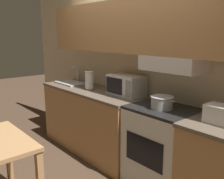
% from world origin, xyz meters
% --- Properties ---
extents(ground_plane, '(16.00, 16.00, 0.00)m').
position_xyz_m(ground_plane, '(0.00, 0.00, 0.00)').
color(ground_plane, '#4C3828').
extents(wall_back, '(5.57, 0.38, 2.55)m').
position_xyz_m(wall_back, '(0.01, -0.07, 1.52)').
color(wall_back, beige).
rests_on(wall_back, ground_plane).
extents(lower_counter_main, '(1.81, 0.62, 0.93)m').
position_xyz_m(lower_counter_main, '(-0.69, -0.30, 0.47)').
color(lower_counter_main, tan).
rests_on(lower_counter_main, ground_plane).
extents(lower_counter_right_stub, '(0.66, 0.62, 0.93)m').
position_xyz_m(lower_counter_right_stub, '(1.26, -0.30, 0.47)').
color(lower_counter_right_stub, tan).
rests_on(lower_counter_right_stub, ground_plane).
extents(stove_range, '(0.71, 0.58, 0.93)m').
position_xyz_m(stove_range, '(0.58, -0.29, 0.47)').
color(stove_range, silver).
rests_on(stove_range, ground_plane).
extents(cooking_pot, '(0.32, 0.25, 0.13)m').
position_xyz_m(cooking_pot, '(0.59, -0.32, 1.00)').
color(cooking_pot, '#B7BABF').
rests_on(cooking_pot, stove_range).
extents(microwave, '(0.47, 0.30, 0.26)m').
position_xyz_m(microwave, '(-0.11, -0.17, 1.06)').
color(microwave, silver).
rests_on(microwave, lower_counter_main).
extents(toaster, '(0.29, 0.18, 0.16)m').
position_xyz_m(toaster, '(1.22, -0.30, 1.01)').
color(toaster, silver).
rests_on(toaster, lower_counter_right_stub).
extents(sink_basin, '(0.52, 0.34, 0.27)m').
position_xyz_m(sink_basin, '(-1.24, -0.30, 0.95)').
color(sink_basin, '#B7BABF').
rests_on(sink_basin, lower_counter_main).
extents(paper_towel_roll, '(0.14, 0.14, 0.26)m').
position_xyz_m(paper_towel_roll, '(-0.70, -0.33, 1.06)').
color(paper_towel_roll, black).
rests_on(paper_towel_roll, lower_counter_main).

